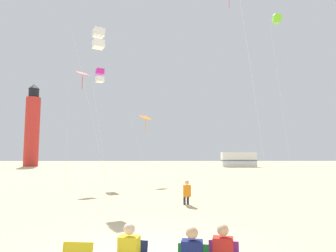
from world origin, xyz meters
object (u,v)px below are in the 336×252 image
(kite_diamond_scarlet, at_px, (82,78))
(rv_van_white, at_px, (238,160))
(kite_box_white, at_px, (98,39))
(kite_tube_lime, at_px, (277,19))
(kite_diamond_orange, at_px, (145,120))
(lighthouse_distant, at_px, (32,127))
(kite_flyer_standing, at_px, (187,192))
(kite_box_magenta, at_px, (100,76))

(kite_diamond_scarlet, xyz_separation_m, rv_van_white, (20.64, 33.01, -6.84))
(kite_box_white, xyz_separation_m, kite_tube_lime, (13.58, 7.37, 4.95))
(kite_box_white, relative_size, kite_tube_lime, 0.66)
(kite_diamond_orange, xyz_separation_m, kite_diamond_scarlet, (-4.80, -1.92, 3.01))
(kite_tube_lime, bearing_deg, kite_diamond_orange, 179.46)
(kite_diamond_orange, bearing_deg, lighthouse_distant, 125.72)
(kite_flyer_standing, xyz_separation_m, kite_box_white, (-4.87, 2.77, 8.43))
(kite_diamond_scarlet, bearing_deg, kite_box_magenta, 69.75)
(kite_box_white, relative_size, lighthouse_distant, 0.57)
(kite_box_magenta, xyz_separation_m, lighthouse_distant, (-21.14, 34.40, -1.22))
(kite_diamond_scarlet, distance_m, kite_tube_lime, 17.19)
(kite_flyer_standing, xyz_separation_m, lighthouse_distant, (-27.65, 45.10, 7.22))
(kite_diamond_orange, bearing_deg, kite_diamond_scarlet, -158.16)
(kite_box_white, relative_size, kite_box_magenta, 1.00)
(kite_box_white, height_order, rv_van_white, kite_box_white)
(kite_diamond_orange, relative_size, rv_van_white, 0.86)
(kite_flyer_standing, relative_size, kite_box_white, 0.12)
(kite_flyer_standing, height_order, kite_box_white, kite_box_white)
(kite_box_magenta, height_order, rv_van_white, kite_box_magenta)
(kite_diamond_orange, bearing_deg, kite_box_white, -106.99)
(rv_van_white, bearing_deg, kite_diamond_orange, -115.42)
(kite_box_magenta, bearing_deg, kite_diamond_orange, -6.50)
(kite_flyer_standing, bearing_deg, kite_box_white, -31.66)
(kite_flyer_standing, bearing_deg, rv_van_white, -109.81)
(kite_diamond_orange, bearing_deg, kite_flyer_standing, -75.86)
(kite_diamond_scarlet, distance_m, rv_van_white, 39.53)
(kite_diamond_scarlet, bearing_deg, rv_van_white, 57.98)
(kite_flyer_standing, bearing_deg, lighthouse_distant, -60.51)
(kite_box_magenta, bearing_deg, lighthouse_distant, 121.57)
(lighthouse_distant, bearing_deg, kite_box_magenta, -58.43)
(kite_box_magenta, relative_size, lighthouse_distant, 0.57)
(kite_diamond_scarlet, bearing_deg, lighthouse_distant, 118.86)
(kite_tube_lime, bearing_deg, kite_diamond_scarlet, -173.56)
(kite_flyer_standing, relative_size, kite_diamond_orange, 0.21)
(rv_van_white, bearing_deg, kite_tube_lime, -96.71)
(kite_box_magenta, distance_m, lighthouse_distant, 40.40)
(kite_flyer_standing, distance_m, rv_van_white, 43.42)
(kite_diamond_orange, height_order, rv_van_white, kite_diamond_orange)
(kite_diamond_orange, distance_m, lighthouse_distant, 43.01)
(lighthouse_distant, bearing_deg, kite_box_white, -61.72)
(kite_diamond_orange, xyz_separation_m, lighthouse_distant, (-25.06, 34.85, 2.62))
(kite_flyer_standing, distance_m, kite_diamond_orange, 11.53)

